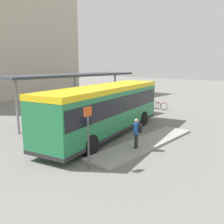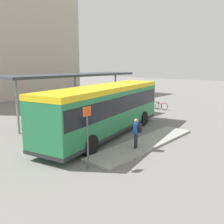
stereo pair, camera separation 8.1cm
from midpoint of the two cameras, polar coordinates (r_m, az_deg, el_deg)
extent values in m
plane|color=slate|center=(16.48, -1.18, -5.24)|extent=(120.00, 120.00, 0.00)
cube|color=#9E9E99|center=(14.73, 7.73, -7.07)|extent=(8.37, 1.80, 0.12)
cube|color=#237A47|center=(16.07, -1.21, 0.88)|extent=(11.81, 4.79, 2.87)
cube|color=yellow|center=(15.90, -1.22, 5.45)|extent=(11.83, 4.82, 0.30)
cube|color=black|center=(16.02, -1.21, 2.09)|extent=(11.59, 4.78, 1.00)
cube|color=black|center=(21.14, 6.68, 4.18)|extent=(0.55, 2.23, 1.11)
cube|color=#28282B|center=(16.36, -1.19, -3.73)|extent=(11.82, 4.81, 0.20)
cylinder|color=black|center=(19.95, 1.05, -0.80)|extent=(1.11, 0.50, 1.07)
cylinder|color=black|center=(18.98, 7.35, -1.49)|extent=(1.11, 0.50, 1.07)
cylinder|color=black|center=(14.21, -12.69, -5.92)|extent=(1.11, 0.50, 1.07)
cylinder|color=black|center=(12.82, -4.71, -7.54)|extent=(1.11, 0.50, 1.07)
cylinder|color=#232328|center=(13.50, 5.55, -6.68)|extent=(0.15, 0.15, 0.79)
cylinder|color=#232328|center=(13.67, 5.73, -6.47)|extent=(0.15, 0.15, 0.79)
cube|color=#194799|center=(13.40, 5.69, -3.75)|extent=(0.45, 0.34, 0.59)
cube|color=black|center=(13.34, 6.54, -3.70)|extent=(0.35, 0.29, 0.45)
sphere|color=tan|center=(13.29, 5.73, -1.98)|extent=(0.21, 0.21, 0.21)
torus|color=black|center=(25.66, 12.00, 1.25)|extent=(0.10, 0.77, 0.77)
torus|color=black|center=(26.23, 10.09, 1.52)|extent=(0.10, 0.77, 0.77)
cylinder|color=red|center=(25.90, 11.06, 1.93)|extent=(0.09, 0.81, 0.04)
cylinder|color=red|center=(26.02, 10.71, 1.84)|extent=(0.04, 0.04, 0.38)
cube|color=black|center=(25.99, 10.72, 2.26)|extent=(0.08, 0.18, 0.04)
cylinder|color=red|center=(25.67, 11.84, 2.02)|extent=(0.48, 0.06, 0.03)
torus|color=black|center=(26.07, 10.65, 1.38)|extent=(0.05, 0.71, 0.71)
torus|color=black|center=(26.57, 8.87, 1.62)|extent=(0.05, 0.71, 0.71)
cylinder|color=silver|center=(26.28, 9.77, 2.00)|extent=(0.04, 0.75, 0.04)
cylinder|color=silver|center=(26.38, 9.44, 1.91)|extent=(0.04, 0.04, 0.35)
cube|color=black|center=(26.35, 9.46, 2.29)|extent=(0.07, 0.18, 0.04)
cylinder|color=silver|center=(26.07, 10.49, 2.09)|extent=(0.48, 0.04, 0.03)
cube|color=#383D47|center=(20.13, -8.40, 8.37)|extent=(11.76, 2.67, 0.18)
cylinder|color=gray|center=(17.49, -20.71, 1.11)|extent=(0.16, 0.16, 3.64)
cylinder|color=gray|center=(23.85, 0.88, 4.26)|extent=(0.16, 0.16, 3.64)
cylinder|color=gray|center=(20.31, -8.25, 2.98)|extent=(0.16, 0.16, 3.64)
cylinder|color=#4C4C51|center=(10.99, -5.36, -7.09)|extent=(0.08, 0.08, 2.40)
cube|color=#D84C19|center=(10.64, -5.50, 0.10)|extent=(0.44, 0.03, 0.40)
camera|label=1|loc=(0.04, -89.86, 0.03)|focal=40.00mm
camera|label=2|loc=(0.04, 90.14, -0.03)|focal=40.00mm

